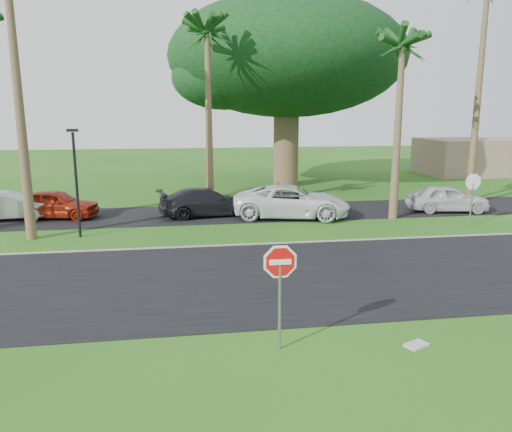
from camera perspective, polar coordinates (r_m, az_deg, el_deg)
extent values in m
plane|color=#1C5314|center=(14.56, -1.66, -9.77)|extent=(120.00, 120.00, 0.00)
cube|color=black|center=(16.42, -2.53, -7.17)|extent=(120.00, 8.00, 0.02)
cube|color=black|center=(26.53, -5.02, 0.24)|extent=(120.00, 5.00, 0.02)
cube|color=gray|center=(20.27, -3.79, -3.38)|extent=(120.00, 0.12, 0.06)
cylinder|color=gray|center=(11.52, 2.71, -10.48)|extent=(0.07, 0.07, 2.00)
cylinder|color=white|center=(11.14, 2.77, -5.24)|extent=(1.05, 0.02, 1.05)
cylinder|color=red|center=(11.14, 2.77, -5.24)|extent=(0.90, 0.02, 0.90)
cube|color=white|center=(11.14, 2.77, -5.24)|extent=(0.50, 0.02, 0.12)
cylinder|color=gray|center=(25.78, 23.37, 1.19)|extent=(0.07, 0.07, 2.00)
cylinder|color=white|center=(25.62, 23.58, 3.60)|extent=(1.05, 0.02, 1.05)
cylinder|color=red|center=(25.62, 23.58, 3.60)|extent=(0.90, 0.02, 0.90)
cube|color=white|center=(25.62, 23.58, 3.60)|extent=(0.50, 0.02, 0.12)
cone|color=brown|center=(22.83, -25.49, 11.75)|extent=(0.44, 0.44, 11.50)
cone|color=brown|center=(27.48, -5.41, 10.60)|extent=(0.44, 0.44, 9.50)
cone|color=brown|center=(25.76, 15.87, 9.00)|extent=(0.44, 0.44, 8.50)
cone|color=brown|center=(31.24, 24.01, 12.10)|extent=(0.44, 0.44, 12.00)
cylinder|color=brown|center=(36.32, 3.45, 8.20)|extent=(1.80, 1.80, 6.00)
ellipsoid|color=black|center=(36.42, 3.57, 17.66)|extent=(16.50, 16.50, 8.25)
cylinder|color=black|center=(22.57, -19.82, 3.27)|extent=(0.12, 0.12, 4.50)
cube|color=black|center=(22.37, -20.24, 9.18)|extent=(0.45, 0.25, 0.12)
cube|color=gray|center=(47.19, 24.35, 6.21)|extent=(10.00, 6.00, 3.00)
imported|color=#B5B9BD|center=(27.75, -26.40, 0.99)|extent=(4.33, 1.79, 1.39)
imported|color=maroon|center=(27.21, -21.96, 1.24)|extent=(4.52, 2.50, 1.46)
imported|color=black|center=(25.98, -5.68, 1.56)|extent=(5.21, 2.86, 1.43)
imported|color=white|center=(25.49, 4.11, 1.63)|extent=(6.34, 3.95, 1.64)
imported|color=silver|center=(28.83, 21.05, 1.87)|extent=(4.47, 2.40, 1.44)
cube|color=#A4A49C|center=(12.60, 17.91, -13.85)|extent=(0.65, 0.54, 0.06)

